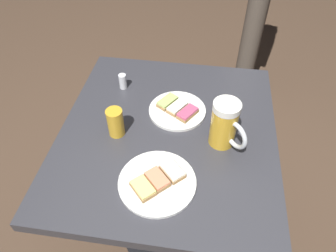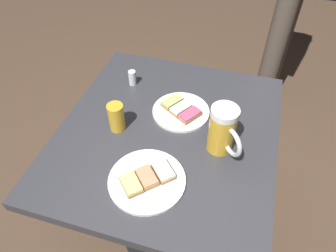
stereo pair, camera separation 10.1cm
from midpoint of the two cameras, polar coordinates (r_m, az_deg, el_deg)
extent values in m
plane|color=#4C3828|center=(1.62, 1.88, -18.50)|extent=(6.00, 6.00, 0.00)
cylinder|color=black|center=(1.61, 1.88, -18.39)|extent=(0.44, 0.44, 0.01)
cylinder|color=black|center=(1.31, 2.25, -11.75)|extent=(0.09, 0.09, 0.68)
cube|color=#333338|center=(1.04, 2.78, -1.61)|extent=(0.78, 0.71, 0.04)
cylinder|color=white|center=(1.08, 5.07, 2.54)|extent=(0.20, 0.20, 0.01)
cube|color=#9E7547|center=(1.05, 6.81, 1.70)|extent=(0.09, 0.08, 0.01)
cube|color=#BC4C70|center=(1.05, 6.86, 2.10)|extent=(0.08, 0.07, 0.01)
cube|color=#9E7547|center=(1.08, 5.10, 2.97)|extent=(0.09, 0.08, 0.01)
cube|color=white|center=(1.07, 5.14, 3.36)|extent=(0.08, 0.07, 0.01)
cube|color=#9E7547|center=(1.10, 3.46, 4.18)|extent=(0.09, 0.08, 0.01)
cube|color=#ADC66B|center=(1.09, 3.48, 4.57)|extent=(0.08, 0.07, 0.01)
cylinder|color=white|center=(0.89, -0.47, -10.18)|extent=(0.22, 0.22, 0.01)
cube|color=#9E7547|center=(0.87, -3.45, -10.99)|extent=(0.08, 0.08, 0.01)
cube|color=#EFE07A|center=(0.86, -3.48, -10.63)|extent=(0.08, 0.08, 0.01)
cube|color=#9E7547|center=(0.88, -0.48, -9.79)|extent=(0.08, 0.08, 0.01)
cube|color=#EA8E66|center=(0.88, -0.48, -9.42)|extent=(0.08, 0.08, 0.01)
cube|color=#9E7547|center=(0.90, 2.40, -8.59)|extent=(0.08, 0.08, 0.01)
cube|color=white|center=(0.89, 2.41, -8.22)|extent=(0.08, 0.08, 0.01)
cylinder|color=gold|center=(0.95, 12.86, -1.21)|extent=(0.08, 0.08, 0.14)
cylinder|color=white|center=(0.89, 13.68, 2.29)|extent=(0.08, 0.08, 0.02)
torus|color=silver|center=(0.92, 14.74, -3.08)|extent=(0.08, 0.07, 0.09)
cylinder|color=gold|center=(1.00, -6.66, 1.49)|extent=(0.05, 0.05, 0.10)
cylinder|color=silver|center=(1.19, -4.16, 8.73)|extent=(0.03, 0.03, 0.06)
cylinder|color=#51473D|center=(1.93, 20.22, 12.10)|extent=(0.11, 0.11, 0.94)
cylinder|color=#51473D|center=(2.12, 21.59, 14.87)|extent=(0.11, 0.11, 0.94)
camera|label=1|loc=(0.05, -87.13, 2.95)|focal=33.13mm
camera|label=2|loc=(0.05, 92.87, -2.95)|focal=33.13mm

